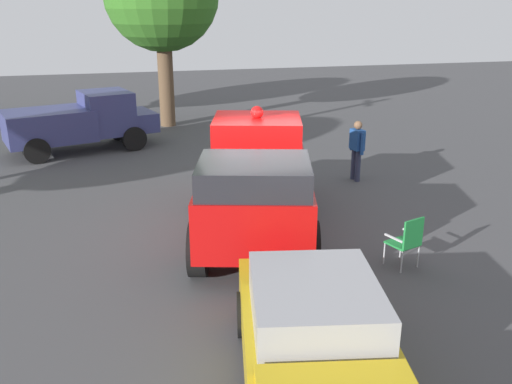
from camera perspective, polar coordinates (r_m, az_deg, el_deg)
The scene contains 7 objects.
ground_plane at distance 11.94m, azimuth 0.16°, elevation -4.36°, with size 60.00×60.00×0.00m, color #424244.
vintage_fire_truck at distance 11.63m, azimuth 0.02°, elevation 1.29°, with size 3.74×6.31×2.59m.
classic_hot_rod at distance 7.03m, azimuth 6.43°, elevation -15.72°, with size 2.64×4.63×1.46m.
parked_pickup at distance 19.34m, azimuth -17.57°, elevation 6.96°, with size 5.11×3.08×1.90m.
lawn_chair_by_car at distance 9.02m, azimuth 2.64°, elevation -8.39°, with size 0.55×0.54×1.02m.
lawn_chair_spare at distance 10.62m, azimuth 15.34°, elevation -4.68°, with size 0.63×0.63×1.02m.
spectator_standing at distance 15.51m, azimuth 10.33°, elevation 4.63°, with size 0.31×0.65×1.68m.
Camera 1 is at (2.75, 10.61, 4.74)m, focal length 38.89 mm.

